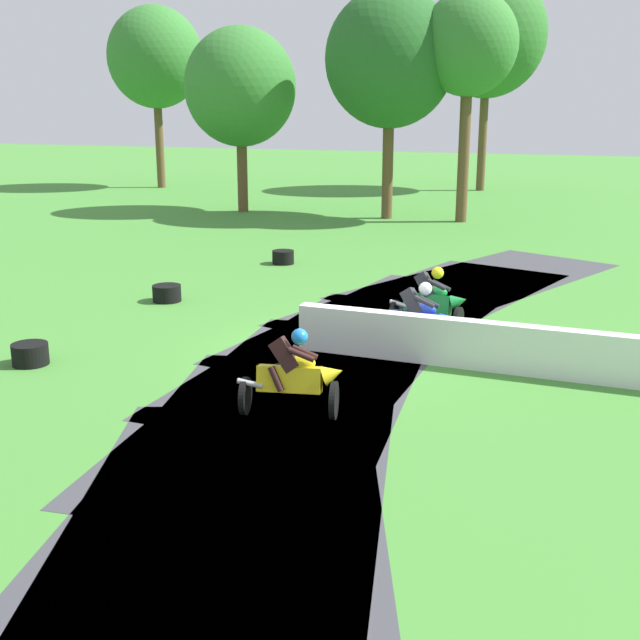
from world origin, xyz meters
TOP-DOWN VIEW (x-y plane):
  - ground_plane at (0.00, 0.00)m, footprint 120.00×120.00m
  - track_asphalt at (0.68, -0.04)m, footprint 7.86×24.73m
  - motorcycle_lead_green at (1.48, 2.11)m, footprint 1.71×0.93m
  - motorcycle_chase_blue at (1.52, 0.56)m, footprint 1.71×0.88m
  - motorcycle_trailing_yellow at (0.35, -3.34)m, footprint 1.67×0.95m
  - tire_stack_near at (-4.04, 7.88)m, footprint 0.65×0.65m
  - tire_stack_mid_a at (-5.10, 2.64)m, footprint 0.69×0.69m
  - tire_stack_mid_b at (-5.17, -2.51)m, footprint 0.67×0.67m
  - tree_far_left at (-9.74, 18.18)m, footprint 4.69×4.69m
  - tree_far_right at (-0.27, 18.10)m, footprint 3.74×3.74m
  - tree_mid_rise at (-17.92, 25.91)m, footprint 5.04×5.04m
  - tree_behind_barrier at (-3.32, 18.12)m, footprint 5.11×5.11m
  - tree_distant at (-1.01, 29.86)m, footprint 5.96×5.96m

SIDE VIEW (x-z plane):
  - ground_plane at x=0.00m, z-range 0.00..0.00m
  - track_asphalt at x=0.68m, z-range 0.00..0.01m
  - tire_stack_near at x=-4.04m, z-range 0.00..0.40m
  - tire_stack_mid_a at x=-5.10m, z-range 0.00..0.40m
  - tire_stack_mid_b at x=-5.17m, z-range 0.00..0.40m
  - motorcycle_lead_green at x=1.48m, z-range -0.07..1.36m
  - motorcycle_chase_blue at x=1.52m, z-range -0.07..1.36m
  - motorcycle_trailing_yellow at x=0.35m, z-range -0.06..1.37m
  - tree_far_left at x=-9.74m, z-range 1.36..9.05m
  - tree_behind_barrier at x=-3.32m, z-range 1.77..10.73m
  - tree_far_right at x=-0.27m, z-range 2.33..11.08m
  - tree_mid_rise at x=-17.92m, z-range 2.08..11.58m
  - tree_distant at x=-1.01m, z-range 2.35..13.35m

